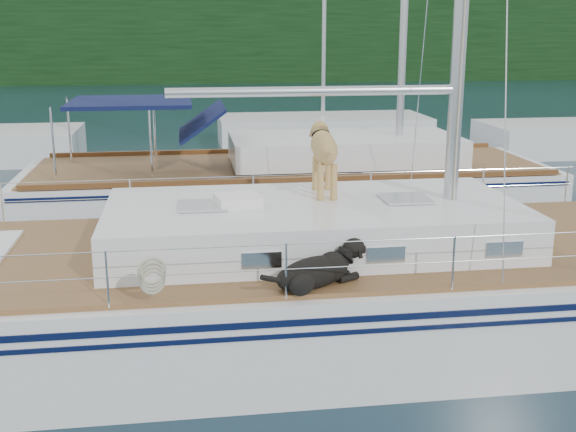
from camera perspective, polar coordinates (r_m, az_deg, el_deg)
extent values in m
plane|color=black|center=(9.61, -2.82, -9.68)|extent=(120.00, 120.00, 0.00)
cube|color=black|center=(53.73, -7.56, 13.60)|extent=(90.00, 3.00, 6.00)
cube|color=#595147|center=(55.03, -7.49, 11.12)|extent=(92.00, 1.00, 1.20)
cube|color=white|center=(9.42, -2.86, -6.91)|extent=(12.00, 3.80, 1.40)
cube|color=brown|center=(9.17, -2.92, -2.66)|extent=(11.52, 3.50, 0.06)
cube|color=white|center=(9.19, 2.03, -0.64)|extent=(5.20, 2.50, 0.55)
cylinder|color=silver|center=(8.89, 2.13, 9.82)|extent=(3.60, 0.12, 0.12)
cylinder|color=silver|center=(7.34, -1.70, -2.32)|extent=(10.56, 0.01, 0.01)
cylinder|color=silver|center=(10.71, -3.83, 3.13)|extent=(10.56, 0.01, 0.01)
cube|color=blue|center=(10.36, -5.64, -0.35)|extent=(0.85, 0.73, 0.05)
cube|color=white|center=(8.97, -3.96, 1.22)|extent=(0.61, 0.53, 0.14)
torus|color=#C2B899|center=(7.31, -10.70, -4.28)|extent=(0.38, 0.19, 0.37)
cube|color=white|center=(15.44, 0.04, 1.57)|extent=(11.00, 3.50, 1.30)
cube|color=brown|center=(15.31, 0.04, 3.94)|extent=(10.56, 3.29, 0.06)
cube|color=white|center=(15.46, 4.46, 5.32)|extent=(4.80, 2.30, 0.55)
cube|color=#101745|center=(14.99, -12.30, 8.79)|extent=(2.40, 2.30, 0.08)
cube|color=white|center=(25.43, 2.76, 6.66)|extent=(7.20, 3.00, 1.10)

